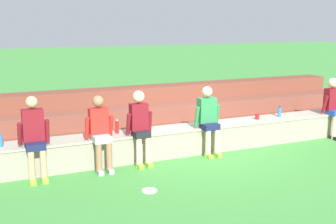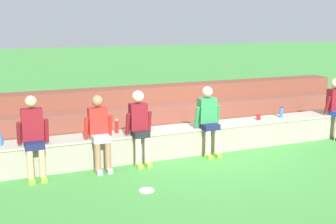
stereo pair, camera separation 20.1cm
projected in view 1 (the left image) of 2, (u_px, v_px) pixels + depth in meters
ground_plane at (212, 154)px, 9.05m from camera, size 80.00×80.00×0.00m
stone_seating_wall at (205, 137)px, 9.26m from camera, size 8.62×0.63×0.56m
brick_bleachers at (172, 115)px, 10.75m from camera, size 9.79×1.84×1.13m
person_far_left at (34, 135)px, 7.47m from camera, size 0.54×0.54×1.45m
person_left_of_center at (100, 130)px, 7.94m from camera, size 0.53×0.55×1.38m
person_center at (140, 125)px, 8.24m from camera, size 0.51×0.50×1.42m
person_right_of_center at (208, 118)px, 8.85m from camera, size 0.55×0.51×1.41m
person_far_right at (333, 105)px, 10.18m from camera, size 0.50×0.51×1.41m
water_bottle_near_left at (117, 127)px, 8.45m from camera, size 0.07×0.07×0.27m
water_bottle_center_gap at (280, 112)px, 9.94m from camera, size 0.08×0.08×0.24m
water_bottle_mid_left at (1, 141)px, 7.55m from camera, size 0.07×0.07×0.23m
plastic_cup_left_end at (257, 117)px, 9.69m from camera, size 0.09×0.09×0.12m
frisbee at (149, 191)px, 7.05m from camera, size 0.25×0.25×0.02m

